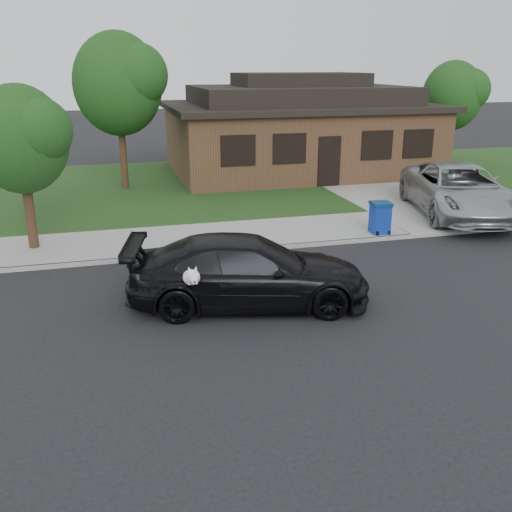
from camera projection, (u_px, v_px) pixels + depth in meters
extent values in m
plane|color=black|center=(344.00, 290.00, 13.73)|extent=(120.00, 120.00, 0.00)
cube|color=gray|center=(282.00, 232.00, 18.28)|extent=(60.00, 3.00, 0.12)
cube|color=gray|center=(297.00, 246.00, 16.91)|extent=(60.00, 0.12, 0.12)
cube|color=#193814|center=(228.00, 184.00, 25.60)|extent=(60.00, 13.00, 0.13)
cube|color=gray|center=(380.00, 190.00, 24.34)|extent=(4.50, 13.00, 0.14)
imported|color=black|center=(249.00, 272.00, 12.72)|extent=(5.73, 3.27, 1.56)
ellipsoid|color=white|center=(191.00, 277.00, 11.34)|extent=(0.34, 0.40, 0.30)
sphere|color=white|center=(193.00, 276.00, 11.10)|extent=(0.26, 0.26, 0.26)
cube|color=white|center=(194.00, 281.00, 11.00)|extent=(0.09, 0.12, 0.08)
sphere|color=black|center=(195.00, 282.00, 10.94)|extent=(0.04, 0.04, 0.04)
cone|color=white|center=(189.00, 269.00, 11.08)|extent=(0.11, 0.11, 0.14)
cone|color=white|center=(196.00, 269.00, 11.12)|extent=(0.11, 0.11, 0.14)
imported|color=#A8ABAF|center=(459.00, 190.00, 19.87)|extent=(4.40, 6.76, 1.73)
cube|color=navy|center=(380.00, 219.00, 17.85)|extent=(0.59, 0.59, 0.89)
cube|color=navy|center=(381.00, 204.00, 17.69)|extent=(0.65, 0.65, 0.10)
cylinder|color=black|center=(377.00, 233.00, 17.67)|extent=(0.06, 0.14, 0.14)
cylinder|color=black|center=(389.00, 233.00, 17.77)|extent=(0.06, 0.14, 0.14)
cube|color=#422B1C|center=(298.00, 140.00, 27.91)|extent=(12.00, 8.00, 3.00)
cube|color=black|center=(299.00, 106.00, 27.39)|extent=(12.60, 8.60, 0.25)
cube|color=black|center=(300.00, 95.00, 27.23)|extent=(10.00, 6.50, 0.80)
cube|color=black|center=(300.00, 79.00, 27.00)|extent=(6.00, 3.50, 0.60)
cube|color=black|center=(329.00, 161.00, 24.36)|extent=(1.00, 0.06, 2.10)
cube|color=black|center=(238.00, 151.00, 23.18)|extent=(1.30, 0.05, 1.10)
cube|color=black|center=(289.00, 149.00, 23.73)|extent=(1.30, 0.05, 1.10)
cube|color=black|center=(377.00, 145.00, 24.71)|extent=(1.30, 0.05, 1.10)
cube|color=black|center=(418.00, 144.00, 25.21)|extent=(1.30, 0.05, 1.10)
cylinder|color=#332114|center=(124.00, 159.00, 24.07)|extent=(0.28, 0.28, 2.48)
ellipsoid|color=#143811|center=(118.00, 84.00, 23.10)|extent=(3.60, 3.60, 4.14)
sphere|color=#26591E|center=(136.00, 75.00, 22.67)|extent=(2.52, 2.52, 2.52)
cylinder|color=#332114|center=(447.00, 146.00, 29.59)|extent=(0.28, 0.28, 2.03)
ellipsoid|color=#143811|center=(452.00, 96.00, 28.78)|extent=(3.00, 3.00, 3.45)
sphere|color=#26591E|center=(469.00, 90.00, 28.43)|extent=(2.10, 2.10, 2.10)
cylinder|color=#332114|center=(31.00, 217.00, 16.31)|extent=(0.28, 0.28, 1.80)
ellipsoid|color=#143811|center=(20.00, 139.00, 15.60)|extent=(2.60, 2.60, 2.99)
sphere|color=#26591E|center=(38.00, 131.00, 15.29)|extent=(1.82, 1.82, 1.82)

